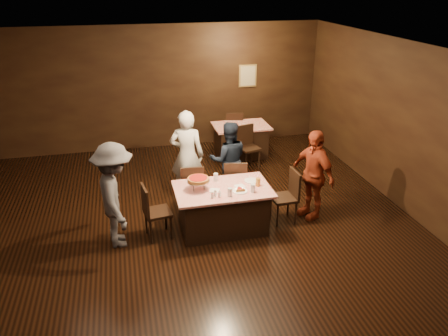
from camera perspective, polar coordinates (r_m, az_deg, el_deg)
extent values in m
plane|color=black|center=(6.93, -3.36, -11.65)|extent=(10.00, 10.00, 0.00)
cube|color=silver|center=(5.74, -4.10, 13.52)|extent=(8.00, 10.00, 0.04)
cube|color=black|center=(10.90, -8.31, 10.28)|extent=(8.00, 0.04, 3.00)
cube|color=black|center=(7.84, 26.48, 2.52)|extent=(0.04, 10.00, 3.00)
cube|color=tan|center=(11.23, 3.11, 11.94)|extent=(0.46, 0.03, 0.56)
cube|color=beige|center=(11.21, 3.15, 11.91)|extent=(0.38, 0.01, 0.48)
cube|color=#AF120B|center=(7.46, -0.18, -5.30)|extent=(1.60, 1.00, 0.77)
cube|color=red|center=(10.50, 2.21, 3.61)|extent=(1.30, 0.90, 0.77)
cube|color=black|center=(8.01, -4.20, -2.49)|extent=(0.45, 0.45, 0.95)
cube|color=black|center=(8.15, 1.36, -1.92)|extent=(0.48, 0.48, 0.95)
cube|color=black|center=(7.28, -8.68, -5.60)|extent=(0.48, 0.48, 0.95)
cube|color=black|center=(7.71, 7.82, -3.75)|extent=(0.43, 0.43, 0.95)
cube|color=black|center=(9.84, 3.30, 2.72)|extent=(0.51, 0.51, 0.95)
cube|color=black|center=(11.01, 1.39, 5.11)|extent=(0.51, 0.51, 0.95)
imported|color=silver|center=(8.31, -4.85, 1.63)|extent=(0.74, 0.59, 1.78)
imported|color=black|center=(8.41, 0.59, 1.08)|extent=(0.80, 0.66, 1.53)
imported|color=#4C4B50|center=(7.05, -14.02, -3.52)|extent=(0.76, 1.18, 1.73)
imported|color=maroon|center=(7.82, 11.53, -0.81)|extent=(0.70, 1.04, 1.64)
cylinder|color=black|center=(7.31, -3.51, -1.94)|extent=(0.01, 0.01, 0.15)
cylinder|color=black|center=(7.17, -3.98, -2.52)|extent=(0.01, 0.01, 0.15)
cylinder|color=black|center=(7.19, -2.62, -2.38)|extent=(0.01, 0.01, 0.15)
cylinder|color=silver|center=(7.19, -3.38, -1.70)|extent=(0.38, 0.38, 0.01)
cylinder|color=#B27233|center=(7.18, -3.39, -1.49)|extent=(0.35, 0.35, 0.05)
cylinder|color=#A5140C|center=(7.16, -3.40, -1.28)|extent=(0.30, 0.30, 0.01)
cylinder|color=white|center=(7.18, 2.09, -3.02)|extent=(0.25, 0.25, 0.01)
cylinder|color=#B27233|center=(7.17, 2.09, -2.83)|extent=(0.18, 0.18, 0.04)
cylinder|color=#A5140C|center=(7.16, 2.10, -2.66)|extent=(0.14, 0.14, 0.01)
cylinder|color=white|center=(7.54, 3.63, -1.67)|extent=(0.25, 0.25, 0.01)
cylinder|color=silver|center=(7.00, 0.77, -3.17)|extent=(0.08, 0.08, 0.14)
cylinder|color=silver|center=(7.14, 3.79, -2.65)|extent=(0.08, 0.08, 0.14)
cylinder|color=#BF7F26|center=(7.36, 4.46, -1.85)|extent=(0.08, 0.08, 0.14)
cylinder|color=silver|center=(7.51, -1.08, -1.22)|extent=(0.08, 0.08, 0.14)
cylinder|color=silver|center=(7.01, -1.15, -3.41)|extent=(0.04, 0.04, 0.08)
cylinder|color=silver|center=(6.99, -1.16, -3.08)|extent=(0.05, 0.05, 0.02)
cylinder|color=silver|center=(6.98, -0.58, -3.54)|extent=(0.04, 0.04, 0.08)
cylinder|color=silver|center=(6.96, -0.58, -3.21)|extent=(0.05, 0.05, 0.02)
cylinder|color=silver|center=(6.96, -1.55, -3.64)|extent=(0.04, 0.04, 0.08)
cylinder|color=silver|center=(6.94, -1.55, -3.31)|extent=(0.05, 0.05, 0.02)
cube|color=white|center=(7.35, 2.10, -2.39)|extent=(0.19, 0.19, 0.01)
cube|color=white|center=(7.21, -1.26, -2.93)|extent=(0.21, 0.21, 0.01)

